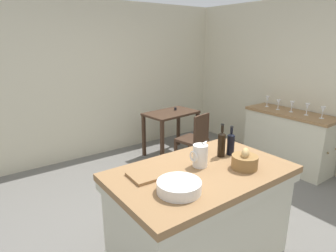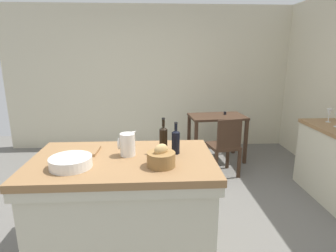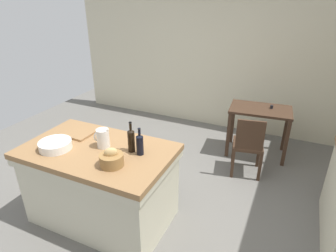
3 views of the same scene
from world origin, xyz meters
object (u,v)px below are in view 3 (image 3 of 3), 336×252
Objects in this scene: writing_desk at (260,116)px; bread_basket at (112,159)px; pitcher at (103,138)px; cutting_board at (77,133)px; wine_bottle_dark at (140,144)px; wooden_chair at (248,144)px; wine_bottle_amber at (131,140)px; wash_bowl at (55,145)px; island_table at (101,182)px.

bread_basket reaches higher than writing_desk.
pitcher reaches higher than writing_desk.
cutting_board is (-0.73, 0.36, -0.06)m from bread_basket.
pitcher is 0.42m from wine_bottle_dark.
pitcher reaches higher than wooden_chair.
wooden_chair is at bearing -92.52° from writing_desk.
cutting_board is (-0.45, 0.11, -0.09)m from pitcher.
cutting_board is 1.07× the size of wine_bottle_amber.
pitcher is (-1.26, -1.48, 0.53)m from wooden_chair.
wash_bowl is 0.89m from wine_bottle_dark.
writing_desk is 2.32m from wine_bottle_dark.
wine_bottle_dark is at bearing 64.05° from bread_basket.
pitcher is 0.49m from wash_bowl.
wine_bottle_amber is at bearing 17.42° from island_table.
wine_bottle_dark is at bearing -9.77° from wine_bottle_amber.
writing_desk is at bearing 67.70° from wine_bottle_dark.
wooden_chair is 2.23m from cutting_board.
pitcher is at bearing 59.27° from island_table.
wine_bottle_dark reaches higher than bread_basket.
island_table is 0.61m from cutting_board.
wash_bowl is at bearing -134.41° from wooden_chair.
writing_desk is 2.34m from wine_bottle_amber.
wine_bottle_dark is (-0.87, -2.11, 0.38)m from writing_desk.
island_table is 2.58m from writing_desk.
wine_bottle_dark is (0.87, -0.08, 0.10)m from cutting_board.
wine_bottle_dark is 0.11m from wine_bottle_amber.
wine_bottle_amber reaches higher than pitcher.
wine_bottle_amber reaches higher than wine_bottle_dark.
bread_basket is at bearing -31.03° from island_table.
island_table is 5.45× the size of wine_bottle_dark.
writing_desk is at bearing 65.04° from wine_bottle_amber.
wine_bottle_dark reaches higher than writing_desk.
writing_desk is 3.32× the size of wine_bottle_dark.
island_table is at bearing -130.11° from wooden_chair.
wash_bowl is (-1.68, -1.72, 0.47)m from wooden_chair.
bread_basket is at bearing -26.49° from cutting_board.
island_table is at bearing -162.58° from wine_bottle_amber.
wine_bottle_dark is (0.14, 0.29, 0.05)m from bread_basket.
pitcher is 0.70× the size of cutting_board.
bread_basket is 0.79× the size of wine_bottle_dark.
pitcher is at bearing -176.35° from wine_bottle_dark.
wine_bottle_amber reaches higher than wash_bowl.
wine_bottle_dark reaches higher than wash_bowl.
writing_desk is at bearing 49.54° from cutting_board.
wooden_chair is 2.75× the size of wine_bottle_amber.
island_table is 2.02m from wooden_chair.
wine_bottle_amber is at bearing 84.23° from bread_basket.
writing_desk is 2.95m from wash_bowl.
pitcher is 0.47m from cutting_board.
writing_desk is 1.07× the size of wooden_chair.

